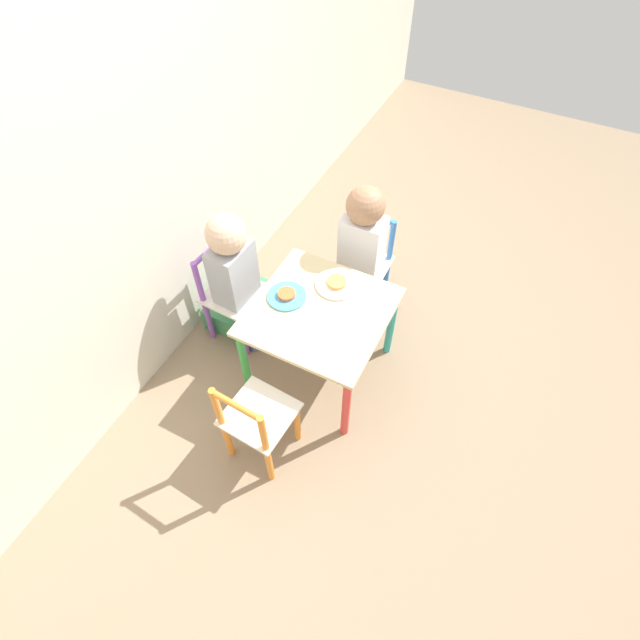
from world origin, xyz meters
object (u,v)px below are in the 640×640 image
Objects in this scene: chair_blue at (363,266)px; chair_orange at (257,421)px; child_back at (236,270)px; storage_bin at (238,304)px; chair_purple at (231,295)px; kids_table at (320,320)px; plate_back at (287,296)px; child_right at (361,243)px; plate_right at (337,284)px.

chair_blue is 1.00× the size of chair_orange.
storage_bin is (0.11, 0.12, -0.41)m from child_back.
chair_orange is (-0.52, -0.47, 0.00)m from chair_purple.
chair_purple is 0.23m from storage_bin.
chair_orange reaches higher than kids_table.
plate_back reaches higher than kids_table.
child_back is (0.52, 0.41, 0.21)m from chair_orange.
plate_right is at bearing -89.51° from child_right.
chair_blue is 2.81× the size of plate_right.
chair_blue is at bearing -17.39° from plate_back.
storage_bin is at bearing -151.09° from child_right.
chair_purple is 3.13× the size of plate_back.
plate_back is at bearing -110.52° from child_right.
kids_table is at bearing -102.77° from storage_bin.
chair_blue reaches higher than plate_right.
plate_right is at bearing -86.11° from storage_bin.
kids_table is 1.06× the size of chair_blue.
child_back reaches higher than kids_table.
storage_bin is (0.13, 0.39, -0.40)m from plate_back.
child_right is at bearing -60.26° from storage_bin.
chair_purple is 1.00× the size of chair_blue.
child_back is at bearing -136.73° from child_right.
storage_bin is (0.62, 0.52, -0.20)m from chair_orange.
child_back is 4.48× the size of plate_back.
chair_blue is 0.56m from plate_back.
chair_blue is at bearing -87.74° from chair_orange.
child_right is 0.47m from plate_back.
chair_blue reaches higher than plate_back.
storage_bin is at bearing 50.43° from child_back.
child_back is at bearing 108.09° from plate_right.
child_right is 4.05× the size of plate_right.
child_right is 2.18× the size of storage_bin.
plate_back is (-0.02, -0.33, 0.19)m from chair_purple.
chair_purple and chair_orange have the same top height.
chair_orange is 1.51× the size of storage_bin.
chair_blue is at bearing -39.38° from child_back.
child_back is 0.44m from storage_bin.
kids_table is at bearing -90.00° from plate_back.
chair_blue is 3.13× the size of plate_back.
chair_blue is (0.47, -0.49, 0.00)m from chair_purple.
child_right reaches higher than storage_bin.
plate_right is (0.16, -0.16, 0.00)m from plate_back.
child_back is at bearing 85.79° from plate_back.
child_right is at bearing -90.00° from chair_blue.
plate_right reaches higher than storage_bin.
child_back reaches higher than chair_blue.
chair_orange reaches higher than plate_right.
chair_orange is 0.96m from child_right.
child_right is (0.44, 0.01, 0.09)m from kids_table.
chair_orange is at bearing -92.26° from chair_blue.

